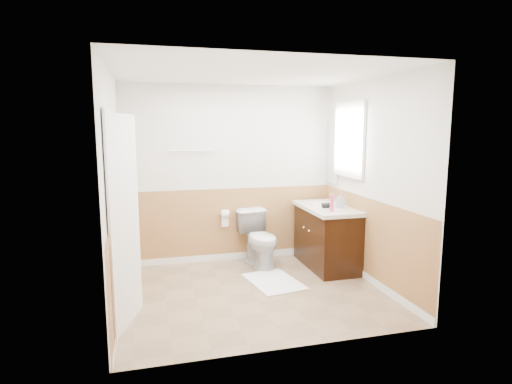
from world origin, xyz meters
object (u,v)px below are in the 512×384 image
object	(u,v)px
bath_mat	(274,282)
vanity_cabinet	(327,238)
lotion_bottle	(332,203)
soap_dispenser	(340,200)
toilet	(260,239)

from	to	relation	value
bath_mat	vanity_cabinet	bearing A→B (deg)	24.78
vanity_cabinet	lotion_bottle	bearing A→B (deg)	-106.05
bath_mat	soap_dispenser	bearing A→B (deg)	14.83
toilet	soap_dispenser	distance (m)	1.23
soap_dispenser	toilet	bearing A→B (deg)	158.20
lotion_bottle	bath_mat	bearing A→B (deg)	-175.51
bath_mat	toilet	bearing A→B (deg)	90.00
vanity_cabinet	lotion_bottle	xyz separation A→B (m)	(-0.10, -0.35, 0.56)
toilet	vanity_cabinet	world-z (taller)	vanity_cabinet
lotion_bottle	soap_dispenser	distance (m)	0.30
lotion_bottle	soap_dispenser	world-z (taller)	lotion_bottle
vanity_cabinet	bath_mat	bearing A→B (deg)	-155.22
bath_mat	lotion_bottle	distance (m)	1.24
toilet	bath_mat	world-z (taller)	toilet
toilet	lotion_bottle	bearing A→B (deg)	-47.41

